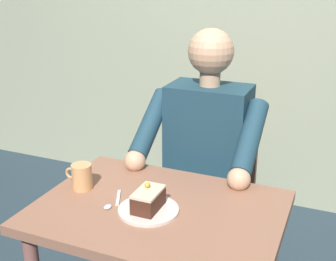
# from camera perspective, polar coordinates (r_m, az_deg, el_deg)

# --- Properties ---
(dining_table) EXTENTS (0.85, 0.62, 0.72)m
(dining_table) POSITION_cam_1_polar(r_m,az_deg,el_deg) (1.60, -1.23, -13.47)
(dining_table) COLOR #96654D
(dining_table) RESTS_ON ground
(chair) EXTENTS (0.42, 0.42, 0.91)m
(chair) POSITION_cam_1_polar(r_m,az_deg,el_deg) (2.18, 5.81, -7.01)
(chair) COLOR #986349
(chair) RESTS_ON ground
(seated_person) EXTENTS (0.53, 0.58, 1.27)m
(seated_person) POSITION_cam_1_polar(r_m,az_deg,el_deg) (1.96, 4.47, -4.93)
(seated_person) COLOR #1F4151
(seated_person) RESTS_ON ground
(dessert_plate) EXTENTS (0.21, 0.21, 0.01)m
(dessert_plate) POSITION_cam_1_polar(r_m,az_deg,el_deg) (1.52, -2.58, -10.34)
(dessert_plate) COLOR silver
(dessert_plate) RESTS_ON dining_table
(cake_slice) EXTENTS (0.08, 0.13, 0.09)m
(cake_slice) POSITION_cam_1_polar(r_m,az_deg,el_deg) (1.50, -2.60, -9.01)
(cake_slice) COLOR #482519
(cake_slice) RESTS_ON dessert_plate
(coffee_cup) EXTENTS (0.11, 0.08, 0.10)m
(coffee_cup) POSITION_cam_1_polar(r_m,az_deg,el_deg) (1.68, -11.27, -5.87)
(coffee_cup) COLOR #E3A567
(coffee_cup) RESTS_ON dining_table
(dessert_spoon) EXTENTS (0.06, 0.14, 0.01)m
(dessert_spoon) POSITION_cam_1_polar(r_m,az_deg,el_deg) (1.57, -7.30, -9.37)
(dessert_spoon) COLOR silver
(dessert_spoon) RESTS_ON dining_table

